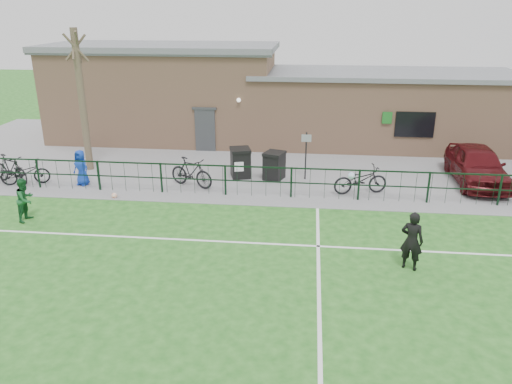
# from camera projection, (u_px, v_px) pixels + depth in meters

# --- Properties ---
(ground) EXTENTS (90.00, 90.00, 0.00)m
(ground) POSITION_uv_depth(u_px,v_px,m) (233.00, 320.00, 11.54)
(ground) COLOR #1E5819
(ground) RESTS_ON ground
(paving_strip) EXTENTS (34.00, 13.00, 0.02)m
(paving_strip) POSITION_uv_depth(u_px,v_px,m) (275.00, 156.00, 24.10)
(paving_strip) COLOR slate
(paving_strip) RESTS_ON ground
(pitch_line_touch) EXTENTS (28.00, 0.10, 0.01)m
(pitch_line_touch) POSITION_uv_depth(u_px,v_px,m) (264.00, 198.00, 18.80)
(pitch_line_touch) COLOR white
(pitch_line_touch) RESTS_ON ground
(pitch_line_mid) EXTENTS (28.00, 0.10, 0.01)m
(pitch_line_mid) POSITION_uv_depth(u_px,v_px,m) (252.00, 243.00, 15.26)
(pitch_line_mid) COLOR white
(pitch_line_mid) RESTS_ON ground
(pitch_line_perp) EXTENTS (0.10, 16.00, 0.01)m
(pitch_line_perp) POSITION_uv_depth(u_px,v_px,m) (319.00, 325.00, 11.33)
(pitch_line_perp) COLOR white
(pitch_line_perp) RESTS_ON ground
(perimeter_fence) EXTENTS (28.00, 0.10, 1.20)m
(perimeter_fence) POSITION_uv_depth(u_px,v_px,m) (265.00, 182.00, 18.77)
(perimeter_fence) COLOR black
(perimeter_fence) RESTS_ON ground
(bare_tree) EXTENTS (0.30, 0.30, 6.00)m
(bare_tree) POSITION_uv_depth(u_px,v_px,m) (82.00, 102.00, 21.07)
(bare_tree) COLOR #4D3E2E
(bare_tree) RESTS_ON ground
(wheelie_bin_left) EXTENTS (0.97, 1.04, 1.15)m
(wheelie_bin_left) POSITION_uv_depth(u_px,v_px,m) (240.00, 164.00, 20.94)
(wheelie_bin_left) COLOR black
(wheelie_bin_left) RESTS_ON paving_strip
(wheelie_bin_right) EXTENTS (0.94, 1.00, 1.08)m
(wheelie_bin_right) POSITION_uv_depth(u_px,v_px,m) (274.00, 167.00, 20.67)
(wheelie_bin_right) COLOR black
(wheelie_bin_right) RESTS_ON paving_strip
(sign_post) EXTENTS (0.06, 0.06, 2.00)m
(sign_post) POSITION_uv_depth(u_px,v_px,m) (306.00, 156.00, 20.49)
(sign_post) COLOR black
(sign_post) RESTS_ON paving_strip
(car_maroon) EXTENTS (1.88, 4.53, 1.53)m
(car_maroon) POSITION_uv_depth(u_px,v_px,m) (477.00, 165.00, 20.14)
(car_maroon) COLOR #4A0D11
(car_maroon) RESTS_ON paving_strip
(bicycle_b) EXTENTS (2.04, 1.31, 1.19)m
(bicycle_b) POSITION_uv_depth(u_px,v_px,m) (11.00, 169.00, 20.14)
(bicycle_b) COLOR black
(bicycle_b) RESTS_ON paving_strip
(bicycle_c) EXTENTS (2.00, 1.23, 0.99)m
(bicycle_c) POSITION_uv_depth(u_px,v_px,m) (25.00, 172.00, 20.08)
(bicycle_c) COLOR black
(bicycle_c) RESTS_ON paving_strip
(bicycle_d) EXTENTS (2.03, 1.31, 1.19)m
(bicycle_d) POSITION_uv_depth(u_px,v_px,m) (191.00, 172.00, 19.78)
(bicycle_d) COLOR black
(bicycle_d) RESTS_ON paving_strip
(bicycle_e) EXTENTS (2.21, 1.24, 1.10)m
(bicycle_e) POSITION_uv_depth(u_px,v_px,m) (360.00, 180.00, 19.06)
(bicycle_e) COLOR black
(bicycle_e) RESTS_ON paving_strip
(spectator_child) EXTENTS (0.82, 0.68, 1.44)m
(spectator_child) POSITION_uv_depth(u_px,v_px,m) (81.00, 168.00, 19.94)
(spectator_child) COLOR #1236AA
(spectator_child) RESTS_ON paving_strip
(goalkeeper_kick) EXTENTS (1.95, 3.31, 1.79)m
(goalkeeper_kick) POSITION_uv_depth(u_px,v_px,m) (410.00, 239.00, 13.57)
(goalkeeper_kick) COLOR black
(goalkeeper_kick) RESTS_ON ground
(outfield_player) EXTENTS (0.63, 0.78, 1.48)m
(outfield_player) POSITION_uv_depth(u_px,v_px,m) (25.00, 199.00, 16.66)
(outfield_player) COLOR #175227
(outfield_player) RESTS_ON ground
(ball_ground) EXTENTS (0.21, 0.21, 0.21)m
(ball_ground) POSITION_uv_depth(u_px,v_px,m) (114.00, 195.00, 18.79)
(ball_ground) COLOR white
(ball_ground) RESTS_ON ground
(clubhouse) EXTENTS (24.25, 5.40, 4.96)m
(clubhouse) POSITION_uv_depth(u_px,v_px,m) (263.00, 99.00, 26.21)
(clubhouse) COLOR tan
(clubhouse) RESTS_ON ground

